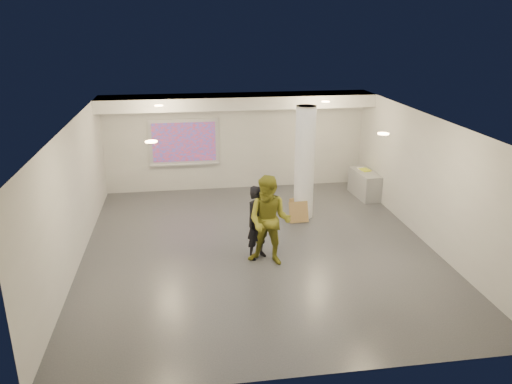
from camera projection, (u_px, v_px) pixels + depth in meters
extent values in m
cube|color=#3B3D43|center=(259.00, 248.00, 11.68)|extent=(8.00, 9.00, 0.01)
cube|color=silver|center=(259.00, 121.00, 10.69)|extent=(8.00, 9.00, 0.01)
cube|color=beige|center=(236.00, 141.00, 15.39)|extent=(8.00, 0.01, 3.00)
cube|color=beige|center=(308.00, 289.00, 6.98)|extent=(8.00, 0.01, 3.00)
cube|color=beige|center=(73.00, 196.00, 10.62)|extent=(0.01, 9.00, 3.00)
cube|color=beige|center=(426.00, 179.00, 11.75)|extent=(0.01, 9.00, 3.00)
cube|color=silver|center=(238.00, 101.00, 14.44)|extent=(8.00, 1.10, 0.36)
cylinder|color=#E6B376|center=(159.00, 106.00, 12.73)|extent=(0.22, 0.22, 0.02)
cylinder|color=#E6B376|center=(326.00, 102.00, 13.34)|extent=(0.22, 0.22, 0.02)
cylinder|color=#E6B376|center=(151.00, 142.00, 8.99)|extent=(0.22, 0.22, 0.02)
cylinder|color=#E6B376|center=(383.00, 134.00, 9.61)|extent=(0.22, 0.22, 0.02)
cylinder|color=white|center=(305.00, 163.00, 13.08)|extent=(0.52, 0.52, 3.00)
cube|color=silver|center=(184.00, 142.00, 15.11)|extent=(2.10, 0.06, 1.40)
cube|color=blue|center=(184.00, 142.00, 15.07)|extent=(1.90, 0.01, 1.20)
cube|color=silver|center=(185.00, 165.00, 15.28)|extent=(2.10, 0.08, 0.04)
cube|color=gray|center=(365.00, 184.00, 14.96)|extent=(0.65, 1.36, 0.77)
cube|color=white|center=(361.00, 169.00, 15.12)|extent=(0.24, 0.30, 0.02)
cube|color=#D9EA2E|center=(365.00, 170.00, 14.97)|extent=(0.32, 0.38, 0.03)
cube|color=olive|center=(298.00, 207.00, 13.48)|extent=(0.51, 0.34, 0.53)
cube|color=olive|center=(299.00, 212.00, 13.10)|extent=(0.52, 0.26, 0.55)
imported|color=black|center=(258.00, 223.00, 10.96)|extent=(0.73, 0.67, 1.67)
imported|color=olive|center=(269.00, 221.00, 10.65)|extent=(1.19, 1.09, 1.99)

